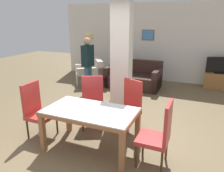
% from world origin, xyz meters
% --- Properties ---
extents(ground_plane, '(18.00, 18.00, 0.00)m').
position_xyz_m(ground_plane, '(0.00, 0.00, 0.00)').
color(ground_plane, brown).
extents(back_wall, '(7.20, 0.09, 2.70)m').
position_xyz_m(back_wall, '(-0.00, 4.88, 1.35)').
color(back_wall, silver).
rests_on(back_wall, ground_plane).
extents(divider_pillar, '(0.43, 0.30, 2.70)m').
position_xyz_m(divider_pillar, '(-0.09, 1.66, 1.35)').
color(divider_pillar, silver).
rests_on(divider_pillar, ground_plane).
extents(dining_table, '(1.52, 0.86, 0.72)m').
position_xyz_m(dining_table, '(0.00, 0.00, 0.57)').
color(dining_table, '#9F6640').
rests_on(dining_table, ground_plane).
extents(dining_chair_far_right, '(0.61, 0.61, 1.04)m').
position_xyz_m(dining_chair_far_right, '(0.38, 0.85, 0.55)').
color(dining_chair_far_right, red).
rests_on(dining_chair_far_right, ground_plane).
extents(dining_chair_head_right, '(0.46, 0.46, 1.04)m').
position_xyz_m(dining_chair_head_right, '(1.15, 0.00, 0.55)').
color(dining_chair_head_right, '#C13636').
rests_on(dining_chair_head_right, ground_plane).
extents(dining_chair_far_left, '(0.61, 0.61, 1.04)m').
position_xyz_m(dining_chair_far_left, '(-0.38, 0.79, 0.55)').
color(dining_chair_far_left, '#CA3537').
rests_on(dining_chair_far_left, ground_plane).
extents(dining_chair_head_left, '(0.46, 0.46, 1.04)m').
position_xyz_m(dining_chair_head_left, '(-1.14, 0.00, 0.55)').
color(dining_chair_head_left, '#C33633').
rests_on(dining_chair_head_left, ground_plane).
extents(sofa, '(1.72, 0.92, 0.86)m').
position_xyz_m(sofa, '(-0.43, 3.70, 0.29)').
color(sofa, '#331F1B').
rests_on(sofa, ground_plane).
extents(armchair, '(1.17, 1.16, 0.84)m').
position_xyz_m(armchair, '(-1.89, 3.42, 0.29)').
color(armchair, beige).
rests_on(armchair, ground_plane).
extents(coffee_table, '(0.62, 0.49, 0.38)m').
position_xyz_m(coffee_table, '(-0.39, 2.64, 0.20)').
color(coffee_table, '#9E6934').
rests_on(coffee_table, ground_plane).
extents(bottle, '(0.07, 0.07, 0.30)m').
position_xyz_m(bottle, '(-0.57, 2.58, 0.50)').
color(bottle, '#4C2D14').
rests_on(bottle, coffee_table).
extents(tv_stand, '(0.91, 0.40, 0.51)m').
position_xyz_m(tv_stand, '(2.16, 4.60, 0.25)').
color(tv_stand, '#A36836').
rests_on(tv_stand, ground_plane).
extents(tv_screen, '(0.91, 0.39, 0.52)m').
position_xyz_m(tv_screen, '(2.16, 4.60, 0.76)').
color(tv_screen, black).
rests_on(tv_screen, tv_stand).
extents(floor_lamp, '(0.28, 0.28, 1.62)m').
position_xyz_m(floor_lamp, '(-2.30, 4.20, 1.35)').
color(floor_lamp, '#B7B7BC').
rests_on(floor_lamp, ground_plane).
extents(standing_person, '(0.24, 0.39, 1.64)m').
position_xyz_m(standing_person, '(-1.56, 2.71, 0.94)').
color(standing_person, '#325672').
rests_on(standing_person, ground_plane).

